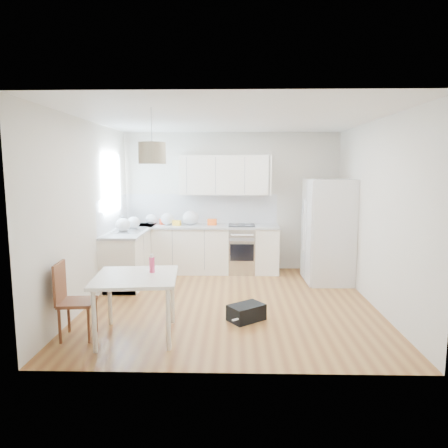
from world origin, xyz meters
name	(u,v)px	position (x,y,z in m)	size (l,w,h in m)	color
floor	(231,302)	(0.00, 0.00, 0.00)	(4.20, 4.20, 0.00)	brown
ceiling	(231,119)	(0.00, 0.00, 2.70)	(4.20, 4.20, 0.00)	white
wall_back	(231,202)	(0.00, 2.10, 1.35)	(4.20, 4.20, 0.00)	beige
wall_left	(88,213)	(-2.10, 0.00, 1.35)	(4.20, 4.20, 0.00)	beige
wall_right	(376,214)	(2.10, 0.00, 1.35)	(4.20, 4.20, 0.00)	beige
window_glassblock	(112,183)	(-2.09, 1.15, 1.75)	(0.02, 1.00, 1.00)	#BFE0F9
cabinets_back	(200,250)	(-0.60, 1.80, 0.44)	(3.00, 0.60, 0.88)	white
cabinets_left	(131,256)	(-1.80, 1.20, 0.44)	(0.60, 1.80, 0.88)	white
counter_back	(200,226)	(-0.60, 1.80, 0.90)	(3.02, 0.64, 0.04)	#A5A7AA
counter_left	(130,231)	(-1.80, 1.20, 0.90)	(0.64, 1.82, 0.04)	#A5A7AA
backsplash_back	(201,209)	(-0.60, 2.09, 1.21)	(3.00, 0.01, 0.58)	white
backsplash_left	(113,213)	(-2.09, 1.20, 1.21)	(0.01, 1.80, 0.58)	white
upper_cabinets	(224,175)	(-0.15, 1.94, 1.88)	(1.70, 0.32, 0.75)	white
range_oven	(242,250)	(0.20, 1.80, 0.44)	(0.50, 0.61, 0.88)	#B9BBBE
sink	(130,230)	(-1.80, 1.15, 0.92)	(0.50, 0.80, 0.16)	#B9BBBE
refrigerator	(329,231)	(1.73, 1.21, 0.91)	(0.87, 0.91, 1.82)	silver
dining_table	(136,282)	(-1.11, -1.25, 0.67)	(1.04, 1.04, 0.75)	beige
dining_chair	(77,300)	(-1.80, -1.30, 0.46)	(0.39, 0.39, 0.92)	#532919
drink_bottle	(152,263)	(-0.95, -1.10, 0.86)	(0.07, 0.07, 0.23)	#EE4278
gym_bag	(246,312)	(0.22, -0.70, 0.11)	(0.46, 0.30, 0.21)	black
pendant_lamp	(152,153)	(-0.91, -1.08, 2.18)	(0.32, 0.32, 0.25)	beige
grocery_bag_a	(151,219)	(-1.56, 1.88, 1.02)	(0.22, 0.19, 0.20)	silver
grocery_bag_b	(168,219)	(-1.24, 1.83, 1.04)	(0.26, 0.22, 0.23)	silver
grocery_bag_c	(191,218)	(-0.79, 1.84, 1.06)	(0.31, 0.26, 0.28)	silver
grocery_bag_d	(134,222)	(-1.79, 1.40, 1.02)	(0.23, 0.20, 0.21)	silver
grocery_bag_e	(123,225)	(-1.88, 1.01, 1.04)	(0.26, 0.22, 0.23)	silver
snack_orange	(212,222)	(-0.37, 1.82, 0.98)	(0.17, 0.11, 0.12)	#EE5315
snack_yellow	(177,223)	(-1.04, 1.74, 0.97)	(0.15, 0.09, 0.10)	gold
snack_red	(164,222)	(-1.32, 1.90, 0.97)	(0.16, 0.10, 0.11)	red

